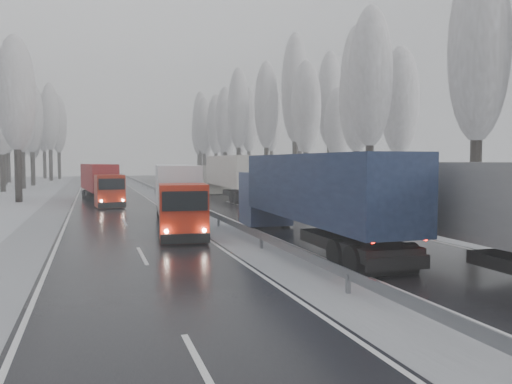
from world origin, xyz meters
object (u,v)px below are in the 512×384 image
truck_grey_tarp (453,205)px  truck_blue_box (308,192)px  truck_cream_box (230,174)px  box_truck_distant (166,175)px  truck_red_white (176,190)px  truck_red_red (100,180)px

truck_grey_tarp → truck_blue_box: size_ratio=0.92×
truck_cream_box → truck_blue_box: bearing=-96.3°
truck_grey_tarp → box_truck_distant: size_ratio=2.26×
truck_grey_tarp → truck_red_white: bearing=120.7°
truck_grey_tarp → box_truck_distant: bearing=91.2°
truck_red_red → truck_red_white: bearing=-83.7°
truck_cream_box → truck_red_red: truck_cream_box is taller
truck_cream_box → truck_red_red: 13.21m
box_truck_distant → truck_red_red: truck_red_red is taller
truck_grey_tarp → truck_red_red: size_ratio=1.07×
box_truck_distant → truck_red_white: bearing=-100.7°
truck_blue_box → truck_red_red: 29.62m
box_truck_distant → truck_red_white: size_ratio=0.47×
truck_cream_box → box_truck_distant: truck_cream_box is taller
box_truck_distant → truck_red_red: size_ratio=0.47×
truck_red_white → truck_blue_box: bearing=-55.0°
truck_red_red → truck_grey_tarp: bearing=-75.8°
truck_blue_box → truck_cream_box: size_ratio=0.95×
truck_grey_tarp → truck_red_white: (-8.29, 14.74, -0.12)m
truck_blue_box → truck_cream_box: (4.08, 29.08, 0.13)m
truck_blue_box → truck_red_white: (-4.87, 8.87, -0.33)m
truck_grey_tarp → truck_blue_box: truck_blue_box is taller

